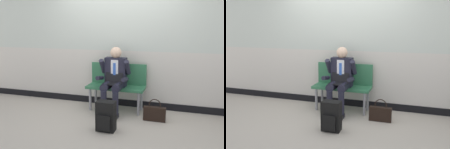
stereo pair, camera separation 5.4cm
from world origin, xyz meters
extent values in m
plane|color=#B2A899|center=(0.00, 0.00, 0.00)|extent=(18.00, 18.00, 0.00)
cube|color=beige|center=(0.00, 0.57, 2.08)|extent=(6.99, 0.12, 1.88)
cube|color=beige|center=(0.00, 0.57, 0.64)|extent=(6.99, 0.12, 1.00)
cube|color=black|center=(0.00, 0.57, 0.07)|extent=(6.99, 0.14, 0.14)
cube|color=#2D6B47|center=(0.03, 0.22, 0.46)|extent=(1.11, 0.42, 0.05)
cube|color=#2D6B47|center=(0.03, 0.40, 0.69)|extent=(1.11, 0.04, 0.41)
cylinder|color=gray|center=(-0.44, 0.07, 0.22)|extent=(0.05, 0.05, 0.44)
cylinder|color=gray|center=(-0.44, 0.37, 0.22)|extent=(0.05, 0.05, 0.44)
cylinder|color=gray|center=(0.51, 0.07, 0.22)|extent=(0.05, 0.05, 0.44)
cylinder|color=gray|center=(0.51, 0.37, 0.22)|extent=(0.05, 0.05, 0.44)
cylinder|color=#1E1E2D|center=(-0.08, 0.01, 0.53)|extent=(0.15, 0.40, 0.15)
cylinder|color=#1E1E2D|center=(-0.08, -0.18, 0.24)|extent=(0.11, 0.11, 0.49)
cube|color=black|center=(-0.08, -0.24, 0.04)|extent=(0.10, 0.26, 0.07)
cylinder|color=#1E1E2D|center=(0.14, 0.01, 0.53)|extent=(0.15, 0.40, 0.15)
cylinder|color=#1E1E2D|center=(0.14, -0.18, 0.24)|extent=(0.11, 0.11, 0.49)
cube|color=black|center=(0.14, -0.24, 0.04)|extent=(0.10, 0.26, 0.07)
cube|color=#1E1E2D|center=(0.03, 0.22, 0.76)|extent=(0.40, 0.18, 0.55)
cube|color=silver|center=(0.03, 0.12, 0.81)|extent=(0.14, 0.01, 0.38)
cube|color=blue|center=(0.03, 0.11, 0.78)|extent=(0.05, 0.01, 0.33)
sphere|color=beige|center=(0.03, 0.22, 1.13)|extent=(0.21, 0.21, 0.21)
cylinder|color=#1E1E2D|center=(-0.21, 0.15, 0.87)|extent=(0.09, 0.25, 0.30)
cylinder|color=#1E1E2D|center=(-0.21, -0.02, 0.68)|extent=(0.08, 0.27, 0.12)
cylinder|color=#1E1E2D|center=(0.27, 0.15, 0.87)|extent=(0.09, 0.25, 0.30)
cylinder|color=#1E1E2D|center=(0.27, -0.02, 0.68)|extent=(0.08, 0.27, 0.12)
cube|color=black|center=(0.03, -0.02, 0.59)|extent=(0.33, 0.22, 0.02)
cube|color=black|center=(0.03, 0.11, 0.70)|extent=(0.33, 0.08, 0.21)
cube|color=black|center=(0.15, -0.73, 0.24)|extent=(0.29, 0.18, 0.48)
cube|color=black|center=(0.15, -0.84, 0.17)|extent=(0.21, 0.04, 0.24)
cube|color=black|center=(0.83, -0.11, 0.13)|extent=(0.38, 0.08, 0.25)
torus|color=black|center=(0.83, -0.11, 0.29)|extent=(0.21, 0.02, 0.21)
camera|label=1|loc=(1.29, -4.07, 1.63)|focal=38.38mm
camera|label=2|loc=(1.34, -4.05, 1.63)|focal=38.38mm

